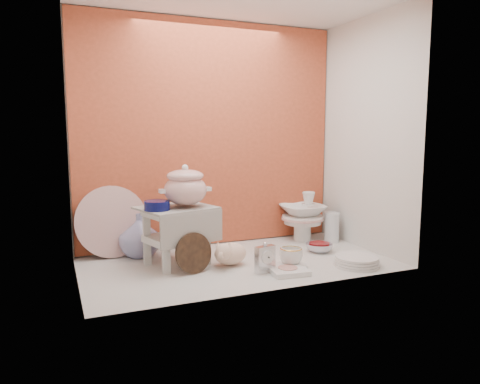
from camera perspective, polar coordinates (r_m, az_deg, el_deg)
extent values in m
plane|color=silver|center=(2.72, -0.23, -8.88)|extent=(1.80, 1.80, 0.00)
cube|color=#C45131|center=(3.07, -3.84, 7.21)|extent=(1.80, 0.06, 1.50)
cube|color=silver|center=(2.41, -20.58, 6.59)|extent=(0.06, 1.00, 1.50)
cube|color=silver|center=(3.06, 15.63, 6.94)|extent=(0.06, 1.00, 1.50)
cylinder|color=#090C47|center=(2.54, -10.41, -1.68)|extent=(0.19, 0.19, 0.05)
imported|color=white|center=(2.88, -12.51, -5.34)|extent=(0.26, 0.26, 0.27)
cube|color=silver|center=(2.51, 3.18, -8.25)|extent=(0.12, 0.06, 0.17)
ellipsoid|color=beige|center=(2.65, -1.22, -7.72)|extent=(0.29, 0.25, 0.14)
cylinder|color=white|center=(2.65, 6.42, -9.25)|extent=(0.21, 0.21, 0.01)
imported|color=white|center=(2.63, 6.44, -8.03)|extent=(0.15, 0.15, 0.10)
cube|color=white|center=(2.54, 6.03, -9.78)|extent=(0.22, 0.22, 0.03)
cylinder|color=white|center=(2.73, 14.50, -8.40)|extent=(0.34, 0.34, 0.06)
imported|color=silver|center=(2.99, 9.94, -6.91)|extent=(0.18, 0.18, 0.05)
cylinder|color=silver|center=(3.26, 11.49, -4.37)|extent=(0.11, 0.11, 0.21)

